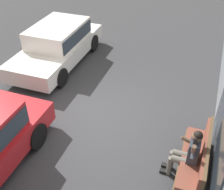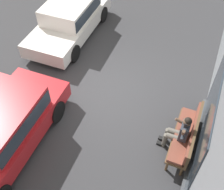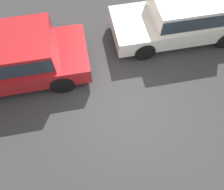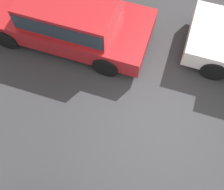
% 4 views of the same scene
% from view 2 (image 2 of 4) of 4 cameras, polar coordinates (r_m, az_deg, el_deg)
% --- Properties ---
extents(ground_plane, '(60.00, 60.00, 0.00)m').
position_cam_2_polar(ground_plane, '(9.37, -1.34, 0.90)').
color(ground_plane, '#38383A').
extents(bench, '(1.90, 0.55, 1.03)m').
position_cam_2_polar(bench, '(7.83, 15.15, -7.84)').
color(bench, brown).
rests_on(bench, ground_plane).
extents(person_on_phone, '(0.73, 0.74, 1.37)m').
position_cam_2_polar(person_on_phone, '(7.68, 13.58, -7.31)').
color(person_on_phone, '#6B665B').
rests_on(person_on_phone, ground_plane).
extents(parked_car_near, '(4.40, 1.92, 1.41)m').
position_cam_2_polar(parked_car_near, '(11.43, -8.52, 15.42)').
color(parked_car_near, white).
rests_on(parked_car_near, ground_plane).
extents(parked_car_mid, '(4.51, 1.98, 1.44)m').
position_cam_2_polar(parked_car_mid, '(8.02, -21.62, -6.17)').
color(parked_car_mid, red).
rests_on(parked_car_mid, ground_plane).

